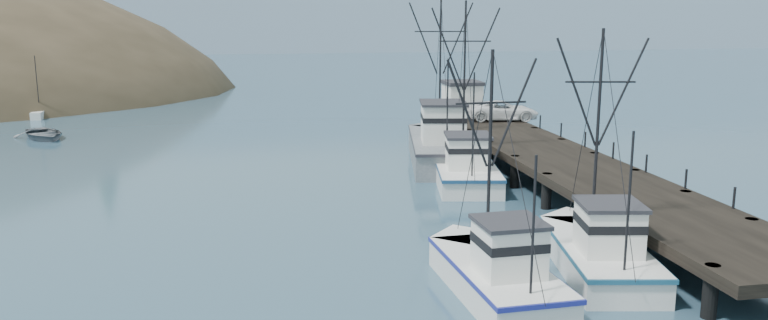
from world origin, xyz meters
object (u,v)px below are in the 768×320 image
(trawler_far, at_px, (464,168))
(work_vessel, at_px, (440,145))
(pickup_truck, at_px, (503,111))
(motorboat, at_px, (44,139))
(pier, at_px, (555,159))
(trawler_mid, at_px, (494,272))
(trawler_near, at_px, (597,250))
(pier_shed, at_px, (462,97))

(trawler_far, relative_size, work_vessel, 0.82)
(pickup_truck, distance_m, motorboat, 38.52)
(pier, xyz_separation_m, trawler_far, (-5.15, 2.26, -0.87))
(trawler_mid, xyz_separation_m, work_vessel, (4.22, 24.43, 0.41))
(trawler_mid, xyz_separation_m, pickup_truck, (10.88, 30.21, 1.96))
(trawler_near, height_order, trawler_mid, trawler_near)
(trawler_near, bearing_deg, trawler_mid, -161.53)
(pier, distance_m, pier_shed, 18.10)
(trawler_far, relative_size, pier_shed, 3.65)
(work_vessel, bearing_deg, trawler_far, -89.89)
(pier, height_order, work_vessel, work_vessel)
(pier_shed, distance_m, pickup_truck, 4.65)
(trawler_far, height_order, work_vessel, work_vessel)
(trawler_far, distance_m, motorboat, 37.31)
(trawler_mid, height_order, motorboat, trawler_mid)
(trawler_mid, bearing_deg, pickup_truck, 70.18)
(pier, relative_size, pickup_truck, 7.87)
(trawler_mid, relative_size, motorboat, 1.74)
(trawler_near, relative_size, motorboat, 1.86)
(pier, xyz_separation_m, pier_shed, (-0.75, 18.00, 1.73))
(trawler_mid, height_order, trawler_far, trawler_far)
(trawler_near, relative_size, work_vessel, 0.74)
(pickup_truck, bearing_deg, work_vessel, 140.05)
(trawler_mid, bearing_deg, work_vessel, 80.19)
(trawler_near, distance_m, work_vessel, 22.74)
(trawler_mid, distance_m, pickup_truck, 32.17)
(trawler_far, bearing_deg, motorboat, 144.88)
(trawler_mid, height_order, pickup_truck, trawler_mid)
(trawler_far, xyz_separation_m, motorboat, (-30.51, 21.46, -0.82))
(trawler_near, bearing_deg, work_vessel, 92.29)
(work_vessel, xyz_separation_m, pickup_truck, (6.66, 5.77, 1.55))
(trawler_far, height_order, motorboat, trawler_far)
(trawler_mid, distance_m, trawler_far, 18.96)
(trawler_near, xyz_separation_m, pier_shed, (3.50, 32.51, 2.60))
(pickup_truck, relative_size, motorboat, 1.00)
(trawler_mid, xyz_separation_m, pier_shed, (8.64, 34.23, 2.60))
(pier, relative_size, pier_shed, 13.75)
(trawler_mid, distance_m, motorboat, 47.82)
(trawler_near, xyz_separation_m, motorboat, (-31.41, 38.22, -0.82))
(pier, relative_size, trawler_near, 4.21)
(trawler_mid, bearing_deg, pier, 59.96)
(pier, distance_m, trawler_far, 5.69)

